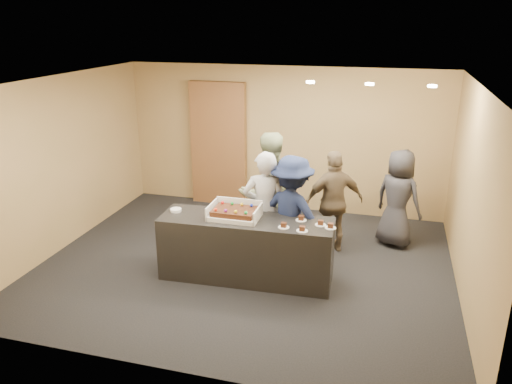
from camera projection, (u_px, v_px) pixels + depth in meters
The scene contains 17 objects.
room at pixel (245, 179), 7.06m from camera, with size 6.04×6.00×2.70m.
serving_counter at pixel (246, 249), 6.99m from camera, with size 2.40×0.70×0.90m, color black.
storage_cabinet at pixel (219, 144), 9.62m from camera, with size 1.09×0.15×2.39m, color brown.
cake_box at pixel (235, 214), 6.89m from camera, with size 0.69×0.48×0.20m.
sheet_cake at pixel (235, 211), 6.85m from camera, with size 0.59×0.41×0.11m.
plate_stack at pixel (176, 210), 7.10m from camera, with size 0.16×0.16×0.04m, color white.
slice_a at pixel (284, 226), 6.56m from camera, with size 0.15×0.15×0.07m.
slice_b at pixel (301, 219), 6.78m from camera, with size 0.15×0.15×0.07m.
slice_c at pixel (302, 229), 6.45m from camera, with size 0.15×0.15×0.07m.
slice_d at pixel (321, 223), 6.63m from camera, with size 0.15×0.15×0.07m.
slice_e at pixel (331, 226), 6.54m from camera, with size 0.15×0.15×0.07m.
person_server_grey at pixel (265, 210), 7.22m from camera, with size 0.64×0.42×1.76m, color #AFB0B4.
person_sage_man at pixel (268, 193), 7.70m from camera, with size 0.93×0.72×1.90m, color #929C73.
person_navy_man at pixel (292, 214), 7.13m from camera, with size 1.11×0.64×1.71m, color #151E3E.
person_brown_extra at pixel (334, 202), 7.71m from camera, with size 0.95×0.40×1.63m, color brown.
person_dark_suit at pixel (398, 198), 7.93m from camera, with size 0.78×0.51×1.59m, color #2A2A2F.
ceiling_spotlights at pixel (370, 84), 6.68m from camera, with size 1.72×0.12×0.03m.
Camera 1 is at (1.93, -6.44, 3.52)m, focal length 35.00 mm.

